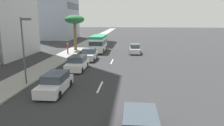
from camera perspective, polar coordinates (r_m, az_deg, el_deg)
The scene contains 12 objects.
ground_plane at distance 37.13m, azimuth 1.14°, elevation 2.84°, with size 198.00×198.00×0.00m, color #2D2D30.
sidewalk_right at distance 38.53m, azimuth -10.68°, elevation 3.08°, with size 162.00×3.18×0.15m, color gray.
lane_stripe_mid at distance 18.90m, azimuth -3.24°, elevation -6.40°, with size 3.20×0.16×0.01m, color silver.
lane_stripe_far at distance 29.52m, azimuth -0.01°, elevation 0.42°, with size 3.20×0.16×0.01m, color silver.
car_lead at distance 18.04m, azimuth -15.07°, elevation -5.26°, with size 4.63×1.86×1.56m.
car_second at distance 36.53m, azimuth 6.19°, elevation 3.83°, with size 4.71×1.79×1.62m.
car_third at distance 30.56m, azimuth -6.15°, elevation 2.27°, with size 4.03×1.88×1.71m.
minibus_fourth at distance 37.96m, azimuth -3.63°, elevation 5.46°, with size 6.55×2.41×2.91m.
car_fifth at distance 25.09m, azimuth -9.32°, elevation -0.07°, with size 4.53×1.94×1.62m.
pedestrian_near_lamp at distance 35.50m, azimuth -11.88°, elevation 4.01°, with size 0.39×0.38×1.78m.
palm_tree at distance 39.31m, azimuth -10.05°, elevation 11.22°, with size 3.49×3.49×6.34m.
street_lamp at distance 19.96m, azimuth -22.62°, elevation 5.01°, with size 0.24×0.97×5.88m.
Camera 1 is at (-5.04, -2.77, 6.01)m, focal length 33.89 mm.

